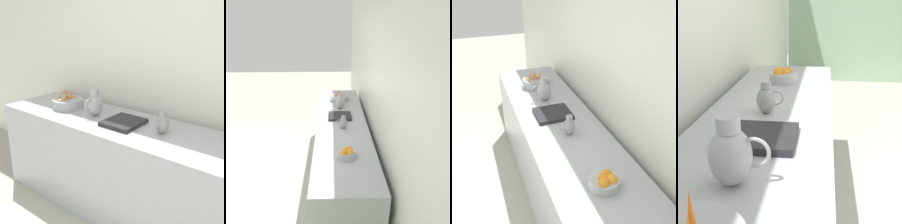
% 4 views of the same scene
% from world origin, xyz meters
% --- Properties ---
extents(prep_counter, '(0.72, 2.98, 0.91)m').
position_xyz_m(prep_counter, '(-1.48, -0.22, 0.46)').
color(prep_counter, '#ADAFB5').
rests_on(prep_counter, ground_plane).
extents(vegetable_colander, '(0.31, 0.31, 0.22)m').
position_xyz_m(vegetable_colander, '(-1.48, -1.11, 0.96)').
color(vegetable_colander, '#9EA0A5').
rests_on(vegetable_colander, prep_counter).
extents(metal_pitcher_tall, '(0.21, 0.15, 0.25)m').
position_xyz_m(metal_pitcher_tall, '(-1.48, -0.73, 1.03)').
color(metal_pitcher_tall, '#A3A3A8').
rests_on(metal_pitcher_tall, prep_counter).
extents(metal_pitcher_short, '(0.15, 0.11, 0.18)m').
position_xyz_m(metal_pitcher_short, '(-1.49, -0.02, 0.99)').
color(metal_pitcher_short, '#939399').
rests_on(metal_pitcher_short, prep_counter).
extents(counter_sink_basin, '(0.34, 0.30, 0.04)m').
position_xyz_m(counter_sink_basin, '(-1.46, -0.38, 0.93)').
color(counter_sink_basin, '#232326').
rests_on(counter_sink_basin, prep_counter).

